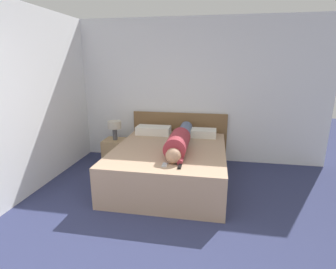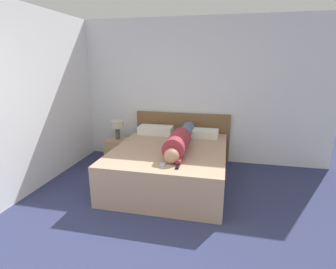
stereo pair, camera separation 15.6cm
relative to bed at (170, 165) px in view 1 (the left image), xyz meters
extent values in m
cube|color=white|center=(0.08, 1.15, 1.01)|extent=(5.13, 0.06, 2.60)
cube|color=white|center=(-1.92, -0.57, 1.01)|extent=(0.06, 4.58, 2.60)
cube|color=tan|center=(0.00, 0.00, 0.00)|extent=(1.66, 1.95, 0.57)
cube|color=brown|center=(0.00, 1.08, 0.17)|extent=(1.78, 0.04, 0.91)
cube|color=tan|center=(-1.12, 0.63, -0.06)|extent=(0.42, 0.39, 0.46)
cylinder|color=#4C4C51|center=(-1.12, 0.63, 0.28)|extent=(0.08, 0.08, 0.22)
cylinder|color=beige|center=(-1.12, 0.63, 0.45)|extent=(0.24, 0.24, 0.13)
sphere|color=tan|center=(0.15, -0.61, 0.39)|extent=(0.20, 0.20, 0.20)
cylinder|color=#992D38|center=(0.15, -0.22, 0.44)|extent=(0.30, 0.67, 0.30)
cylinder|color=slate|center=(0.15, 0.52, 0.39)|extent=(0.22, 0.80, 0.22)
cylinder|color=#992D38|center=(0.24, -0.56, 0.32)|extent=(0.07, 0.22, 0.07)
cube|color=silver|center=(-0.42, 0.72, 0.36)|extent=(0.60, 0.30, 0.14)
cube|color=silver|center=(0.41, 0.72, 0.35)|extent=(0.57, 0.30, 0.13)
cube|color=black|center=(0.25, -0.73, 0.30)|extent=(0.04, 0.15, 0.02)
cube|color=#B2B7BC|center=(0.06, -0.70, 0.29)|extent=(0.06, 0.13, 0.01)
camera|label=1|loc=(0.65, -3.73, 1.55)|focal=28.00mm
camera|label=2|loc=(0.80, -3.70, 1.55)|focal=28.00mm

